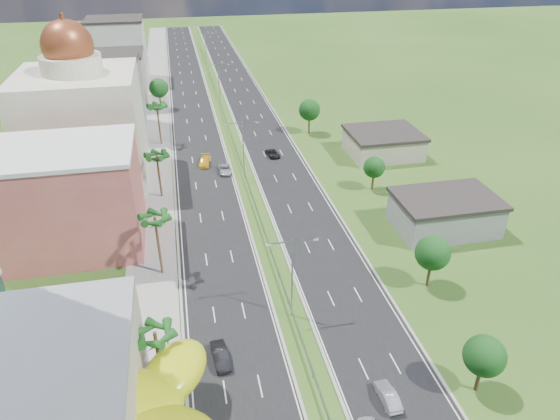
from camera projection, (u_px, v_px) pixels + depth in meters
ground at (313, 377)px, 52.82m from camera, size 500.00×500.00×0.00m
road_left at (193, 113)px, 128.09m from camera, size 11.00×260.00×0.04m
road_right at (251, 109)px, 130.77m from camera, size 11.00×260.00×0.04m
sidewalk_left at (155, 115)px, 126.37m from camera, size 7.00×260.00×0.12m
median_guardrail at (230, 133)px, 113.80m from camera, size 0.10×216.06×0.76m
streetlight_median_b at (292, 271)px, 58.00m from camera, size 6.04×0.25×11.00m
streetlight_median_c at (243, 144)px, 92.06m from camera, size 6.04×0.25×11.00m
streetlight_median_d at (219, 80)px, 130.37m from camera, size 6.04×0.25×11.00m
streetlight_median_e at (205, 46)px, 168.68m from camera, size 6.04×0.25×11.00m
lime_canopy at (105, 409)px, 43.37m from camera, size 18.00×15.00×7.40m
pink_shophouse at (67, 200)px, 71.36m from camera, size 20.00×15.00×15.00m
domed_building at (83, 122)px, 89.04m from camera, size 20.00×20.00×28.70m
midrise_grey at (105, 99)px, 112.15m from camera, size 16.00×15.00×16.00m
midrise_beige at (114, 80)px, 131.62m from camera, size 16.00×15.00×13.00m
midrise_white at (119, 52)px, 149.97m from camera, size 16.00×15.00×18.00m
shed_near at (444, 214)px, 77.88m from camera, size 15.00×10.00×5.00m
shed_far at (383, 144)px, 103.93m from camera, size 14.00×12.00×4.40m
palm_tree_b at (155, 336)px, 48.27m from camera, size 3.60×3.60×8.10m
palm_tree_c at (155, 220)px, 64.58m from camera, size 3.60×3.60×9.60m
palm_tree_d at (157, 157)px, 84.64m from camera, size 3.60×3.60×8.60m
palm_tree_e at (157, 108)px, 105.54m from camera, size 3.60×3.60×9.40m
leafy_tree_lfar at (159, 88)px, 128.17m from camera, size 4.90×4.90×8.05m
leafy_tree_ra at (484, 356)px, 49.07m from camera, size 4.20×4.20×6.90m
leafy_tree_rb at (433, 253)px, 63.88m from camera, size 4.55×4.55×7.47m
leafy_tree_rc at (374, 167)px, 88.65m from camera, size 3.85×3.85×6.33m
leafy_tree_rd at (310, 110)px, 112.88m from camera, size 4.90×4.90×8.05m
car_dark_left at (220, 356)px, 54.44m from camera, size 1.99×4.64×1.49m
car_silver_mid_left at (225, 169)px, 96.67m from camera, size 2.21×4.75×1.32m
car_yellow_far_left at (205, 161)px, 99.97m from camera, size 2.76×5.22×1.44m
car_silver_right at (388, 396)px, 49.85m from camera, size 1.59×4.23×1.38m
car_dark_far_right at (272, 153)px, 103.80m from camera, size 2.70×4.86×1.29m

